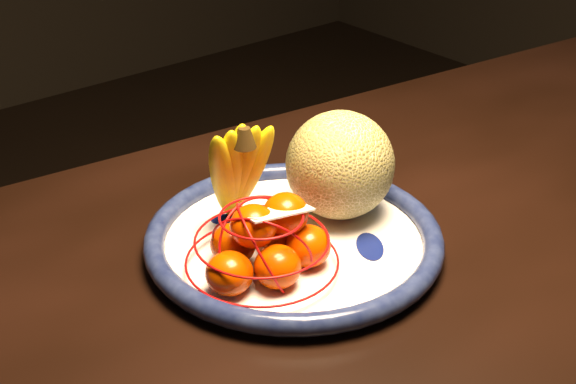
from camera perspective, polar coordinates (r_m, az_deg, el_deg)
dining_table at (r=1.00m, az=13.51°, el=-6.45°), size 1.48×1.00×0.70m
fruit_bowl at (r=0.89m, az=0.41°, el=-3.41°), size 0.33×0.33×0.03m
cantaloupe at (r=0.92m, az=3.72°, el=1.93°), size 0.13×0.13×0.13m
banana_bunch at (r=0.88m, az=-3.69°, el=1.69°), size 0.10×0.09×0.15m
mandarin_bag at (r=0.83m, az=-1.61°, el=-3.71°), size 0.20×0.20×0.10m
price_tag at (r=0.81m, az=-0.68°, el=-1.43°), size 0.07×0.04×0.01m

